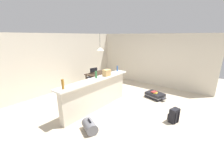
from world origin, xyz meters
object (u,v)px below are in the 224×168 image
Objects in this scene: suitcase_flat_black at (155,95)px; pendant_lamp at (100,49)px; grocery_bag at (107,73)px; dining_chair_far_side at (93,76)px; bottle_green at (96,75)px; dining_chair_near_partition at (108,80)px; bottle_blue at (117,69)px; duffel_bag_grey at (90,126)px; backpack_black at (174,116)px; bottle_amber at (63,84)px; book_stack at (155,92)px; dining_table at (99,75)px.

pendant_lamp is at bearing 99.38° from suitcase_flat_black.
grocery_bag is 0.28× the size of dining_chair_far_side.
bottle_green is 0.31× the size of pendant_lamp.
bottle_blue is at bearing -113.25° from dining_chair_near_partition.
duffel_bag_grey is 1.34× the size of backpack_black.
bottle_amber is at bearing -155.54° from pendant_lamp.
pendant_lamp is (0.13, 0.57, 1.32)m from dining_chair_near_partition.
dining_chair_near_partition is at bearing 15.16° from bottle_amber.
duffel_bag_grey is (-2.72, -2.58, -0.36)m from dining_chair_far_side.
dining_chair_near_partition is at bearing 36.69° from grocery_bag.
bottle_green is 1.08× the size of bottle_blue.
bottle_amber is 3.22m from backpack_black.
bottle_green reaches higher than book_stack.
duffel_bag_grey is (-2.62, -1.50, -0.36)m from dining_chair_near_partition.
dining_chair_far_side is (1.62, 1.80, -0.67)m from bottle_green.
backpack_black is (-0.84, -3.69, -0.44)m from dining_table.
pendant_lamp is (0.42, 1.26, 0.66)m from bottle_blue.
bottle_green is at bearing -154.68° from dining_chair_near_partition.
bottle_blue reaches higher than suitcase_flat_black.
grocery_bag is (1.73, -0.04, -0.02)m from bottle_amber.
backpack_black is (-0.81, -3.09, -0.31)m from dining_chair_near_partition.
dining_chair_far_side is at bearing 98.29° from suitcase_flat_black.
suitcase_flat_black is at bearing -56.68° from bottle_blue.
pendant_lamp is (0.02, -0.51, 1.32)m from dining_chair_far_side.
suitcase_flat_black is (0.55, -1.97, -0.41)m from dining_chair_near_partition.
book_stack is (2.04, -1.24, -0.94)m from bottle_green.
duffel_bag_grey is 2.05× the size of book_stack.
pendant_lamp reaches higher than suitcase_flat_black.
book_stack is at bearing -31.27° from bottle_green.
dining_table reaches higher than suitcase_flat_black.
bottle_blue is 0.81× the size of book_stack.
bottle_amber is 0.28× the size of dining_chair_far_side.
duffel_bag_grey is (0.18, -0.74, -1.05)m from bottle_amber.
backpack_black is (1.81, -1.59, 0.05)m from duffel_bag_grey.
dining_table is at bearing 75.88° from bottle_blue.
dining_chair_far_side is at bearing 77.67° from backpack_black.
bottle_blue is 0.40× the size of duffel_bag_grey.
bottle_green is 0.45m from grocery_bag.
dining_chair_near_partition is at bearing 75.30° from backpack_black.
duffel_bag_grey is 2.41m from backpack_black.
dining_chair_far_side is at bearing 77.35° from bottle_blue.
bottle_amber reaches higher than dining_chair_near_partition.
backpack_black is at bearing -140.43° from suitcase_flat_black.
suitcase_flat_black is at bearing -36.02° from grocery_bag.
dining_table is at bearing 38.36° from duffel_bag_grey.
backpack_black is 1.75m from book_stack.
bottle_blue is 0.29× the size of pendant_lamp.
duffel_bag_grey is at bearing -155.63° from grocery_bag.
bottle_green is 0.92× the size of grocery_bag.
duffel_bag_grey is at bearing -76.35° from bottle_amber.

